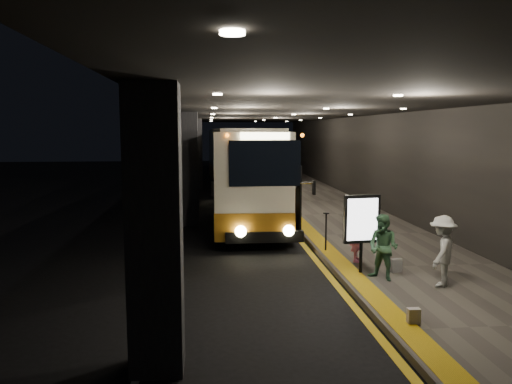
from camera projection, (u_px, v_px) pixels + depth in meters
name	position (u px, v px, depth m)	size (l,w,h in m)	color
ground	(231.00, 247.00, 15.87)	(90.00, 90.00, 0.00)	black
lane_line_white	(183.00, 220.00, 20.64)	(0.12, 50.00, 0.01)	silver
kerb_stripe_yellow	(282.00, 218.00, 21.03)	(0.18, 50.00, 0.01)	gold
sidewalk	(337.00, 216.00, 21.24)	(4.50, 50.00, 0.15)	#514C44
tactile_strip	(293.00, 215.00, 21.05)	(0.50, 50.00, 0.01)	gold
terminal_wall	(391.00, 147.00, 21.09)	(0.10, 50.00, 6.00)	black
support_columns	(188.00, 169.00, 19.41)	(0.80, 24.80, 4.40)	black
canopy	(286.00, 108.00, 20.47)	(9.00, 50.00, 0.40)	black
coach_main	(249.00, 178.00, 20.44)	(3.01, 11.82, 3.65)	beige
coach_second	(233.00, 160.00, 32.17)	(3.08, 11.87, 3.69)	beige
passenger_boarding	(357.00, 231.00, 13.55)	(0.61, 0.40, 1.67)	#CB5F89
passenger_waiting_green	(383.00, 247.00, 11.85)	(0.77, 0.47, 1.58)	#376341
passenger_waiting_white	(442.00, 251.00, 11.39)	(1.06, 0.49, 1.64)	#B9BBB4
bag_polka	(396.00, 265.00, 12.56)	(0.29, 0.12, 0.35)	black
bag_plain	(414.00, 316.00, 9.22)	(0.23, 0.13, 0.29)	#BBB2B0
info_sign	(362.00, 220.00, 12.35)	(0.94, 0.22, 1.97)	black
stanchion_post	(326.00, 232.00, 14.76)	(0.05, 0.05, 1.13)	black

